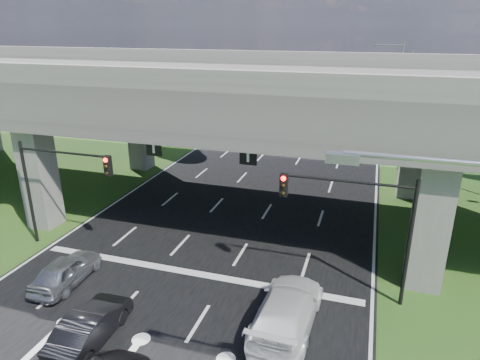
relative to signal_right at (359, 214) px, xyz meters
The scene contains 18 objects.
ground 9.71m from the signal_right, 153.26° to the right, with size 160.00×160.00×0.00m, color #244917.
road 10.74m from the signal_right, 142.25° to the left, with size 18.00×120.00×0.03m, color black.
overpass 11.84m from the signal_right, 134.16° to the left, with size 80.00×15.00×10.00m.
warehouse 45.97m from the signal_right, 137.44° to the left, with size 20.00×10.00×4.00m, color #9E9E99.
signal_right is the anchor object (origin of this frame).
signal_left 15.65m from the signal_right, behind, with size 5.76×0.54×6.00m.
streetlight_near 10.33m from the signal_right, 77.12° to the right, with size 3.38×0.25×10.00m.
streetlight_far 20.25m from the signal_right, 83.53° to the left, with size 3.38×0.25×10.00m.
streetlight_beyond 36.17m from the signal_right, 86.39° to the left, with size 3.38×0.25×10.00m.
tree_left_near 31.01m from the signal_right, 134.63° to the left, with size 4.50×4.50×7.80m.
tree_left_mid 38.96m from the signal_right, 129.50° to the left, with size 3.91×3.90×6.76m.
tree_left_far 43.37m from the signal_right, 118.63° to the left, with size 4.80×4.80×8.32m.
tree_right_near 24.62m from the signal_right, 77.76° to the left, with size 4.20×4.20×7.28m.
tree_right_mid 33.10m from the signal_right, 75.62° to the left, with size 3.91×3.90×6.76m.
tree_right_far 40.29m from the signal_right, 83.99° to the left, with size 4.50×4.50×7.80m.
car_silver 14.01m from the signal_right, 166.85° to the right, with size 1.65×4.11×1.40m, color #B2B4BB.
car_dark 11.96m from the signal_right, 147.20° to the right, with size 1.49×4.26×1.40m, color black.
car_white 5.12m from the signal_right, 128.60° to the right, with size 2.31×5.69×1.65m, color silver.
Camera 1 is at (7.93, -13.67, 11.89)m, focal length 32.00 mm.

